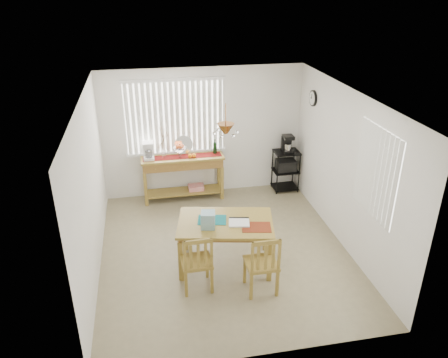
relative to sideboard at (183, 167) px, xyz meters
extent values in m
cube|color=gray|center=(0.45, -2.00, -0.69)|extent=(4.00, 4.50, 0.01)
cube|color=white|center=(0.45, 0.30, 0.61)|extent=(4.00, 0.10, 2.60)
cube|color=white|center=(0.45, -4.30, 0.61)|extent=(4.00, 0.10, 2.60)
cube|color=white|center=(-1.60, -2.00, 0.61)|extent=(0.10, 4.50, 2.60)
cube|color=white|center=(2.50, -2.00, 0.61)|extent=(0.10, 4.50, 2.60)
cube|color=white|center=(0.45, -2.00, 1.96)|extent=(4.00, 4.50, 0.10)
cube|color=white|center=(-0.10, 0.24, 0.96)|extent=(1.90, 0.01, 1.40)
cube|color=white|center=(-1.00, 0.23, 0.96)|extent=(0.07, 0.03, 1.40)
cube|color=white|center=(-0.89, 0.23, 0.96)|extent=(0.07, 0.03, 1.40)
cube|color=white|center=(-0.79, 0.23, 0.96)|extent=(0.07, 0.03, 1.40)
cube|color=white|center=(-0.68, 0.23, 0.96)|extent=(0.07, 0.03, 1.40)
cube|color=white|center=(-0.58, 0.23, 0.96)|extent=(0.07, 0.03, 1.40)
cube|color=white|center=(-0.47, 0.23, 0.96)|extent=(0.07, 0.03, 1.40)
cube|color=white|center=(-0.37, 0.23, 0.96)|extent=(0.07, 0.03, 1.40)
cube|color=white|center=(-0.26, 0.23, 0.96)|extent=(0.07, 0.03, 1.40)
cube|color=white|center=(-0.16, 0.23, 0.96)|extent=(0.07, 0.03, 1.40)
cube|color=white|center=(-0.05, 0.23, 0.96)|extent=(0.07, 0.03, 1.40)
cube|color=white|center=(0.06, 0.23, 0.96)|extent=(0.07, 0.03, 1.40)
cube|color=white|center=(0.16, 0.23, 0.96)|extent=(0.07, 0.03, 1.40)
cube|color=white|center=(0.27, 0.23, 0.96)|extent=(0.07, 0.03, 1.40)
cube|color=white|center=(0.37, 0.23, 0.96)|extent=(0.07, 0.03, 1.40)
cube|color=white|center=(0.48, 0.23, 0.96)|extent=(0.07, 0.03, 1.40)
cube|color=white|center=(0.58, 0.23, 0.96)|extent=(0.07, 0.03, 1.40)
cube|color=white|center=(0.69, 0.23, 0.96)|extent=(0.07, 0.03, 1.40)
cube|color=white|center=(0.79, 0.23, 0.96)|extent=(0.07, 0.03, 1.40)
cube|color=white|center=(-0.10, 0.22, 0.23)|extent=(1.98, 0.06, 0.06)
cube|color=white|center=(-0.10, 0.22, 1.69)|extent=(1.98, 0.06, 0.06)
cube|color=white|center=(2.44, -2.90, 0.96)|extent=(0.01, 1.10, 1.30)
cube|color=white|center=(2.43, -3.40, 0.96)|extent=(0.03, 0.07, 1.30)
cube|color=white|center=(2.43, -3.29, 0.96)|extent=(0.03, 0.07, 1.30)
cube|color=white|center=(2.43, -3.18, 0.96)|extent=(0.03, 0.07, 1.30)
cube|color=white|center=(2.43, -3.07, 0.96)|extent=(0.03, 0.07, 1.30)
cube|color=white|center=(2.43, -2.96, 0.96)|extent=(0.03, 0.07, 1.30)
cube|color=white|center=(2.43, -2.85, 0.96)|extent=(0.03, 0.07, 1.30)
cube|color=white|center=(2.43, -2.74, 0.96)|extent=(0.03, 0.07, 1.30)
cube|color=white|center=(2.43, -2.63, 0.96)|extent=(0.03, 0.07, 1.30)
cube|color=white|center=(2.43, -2.52, 0.96)|extent=(0.03, 0.07, 1.30)
cube|color=white|center=(2.43, -2.41, 0.96)|extent=(0.03, 0.07, 1.30)
cylinder|color=black|center=(2.42, -0.45, 1.39)|extent=(0.04, 0.30, 0.30)
cylinder|color=white|center=(2.40, -0.45, 1.39)|extent=(0.01, 0.25, 0.25)
cylinder|color=brown|center=(0.40, -2.36, 1.74)|extent=(0.01, 0.01, 0.34)
cone|color=brown|center=(0.40, -2.36, 1.56)|extent=(0.24, 0.24, 0.14)
sphere|color=white|center=(0.56, -2.36, 1.50)|extent=(0.05, 0.05, 0.05)
sphere|color=white|center=(0.48, -2.23, 1.50)|extent=(0.05, 0.05, 0.05)
sphere|color=white|center=(0.32, -2.23, 1.50)|extent=(0.05, 0.05, 0.05)
sphere|color=white|center=(0.24, -2.36, 1.50)|extent=(0.05, 0.05, 0.05)
sphere|color=white|center=(0.32, -2.50, 1.50)|extent=(0.05, 0.05, 0.05)
sphere|color=white|center=(0.48, -2.50, 1.50)|extent=(0.05, 0.05, 0.05)
cube|color=olive|center=(-0.01, 0.00, 0.21)|extent=(1.62, 0.46, 0.04)
cube|color=olive|center=(-0.01, 0.00, 0.10)|extent=(1.56, 0.42, 0.16)
cube|color=olive|center=(-0.77, -0.18, -0.34)|extent=(0.06, 0.06, 0.70)
cube|color=olive|center=(0.75, -0.18, -0.34)|extent=(0.06, 0.06, 0.70)
cube|color=olive|center=(-0.77, 0.18, -0.34)|extent=(0.06, 0.06, 0.70)
cube|color=olive|center=(0.75, 0.18, -0.34)|extent=(0.06, 0.06, 0.70)
cube|color=olive|center=(-0.01, 0.00, -0.53)|extent=(1.50, 0.40, 0.03)
cube|color=red|center=(0.24, 0.00, -0.47)|extent=(0.30, 0.22, 0.10)
cube|color=maroon|center=(-0.01, 0.00, 0.23)|extent=(1.54, 0.25, 0.01)
cube|color=white|center=(-0.66, 0.00, 0.25)|extent=(0.20, 0.24, 0.05)
cube|color=white|center=(-0.66, 0.08, 0.38)|extent=(0.20, 0.08, 0.30)
cube|color=white|center=(-0.66, -0.02, 0.55)|extent=(0.20, 0.22, 0.07)
cylinder|color=white|center=(-0.66, -0.03, 0.34)|extent=(0.13, 0.13, 0.13)
cylinder|color=white|center=(-0.06, -0.02, 0.28)|extent=(0.05, 0.05, 0.10)
cone|color=white|center=(-0.06, -0.02, 0.37)|extent=(0.26, 0.26, 0.09)
sphere|color=red|center=(-0.01, -0.02, 0.46)|extent=(0.08, 0.08, 0.08)
sphere|color=red|center=(-0.05, 0.03, 0.46)|extent=(0.08, 0.08, 0.08)
sphere|color=red|center=(-0.10, 0.01, 0.46)|extent=(0.08, 0.08, 0.08)
sphere|color=red|center=(-0.10, -0.05, 0.46)|extent=(0.08, 0.08, 0.08)
sphere|color=red|center=(-0.05, -0.07, 0.46)|extent=(0.08, 0.08, 0.08)
sphere|color=orange|center=(0.13, -0.08, 0.27)|extent=(0.08, 0.08, 0.08)
sphere|color=orange|center=(0.21, -0.08, 0.27)|extent=(0.08, 0.08, 0.08)
cylinder|color=silver|center=(0.04, 0.19, 0.41)|extent=(0.37, 0.09, 0.36)
cylinder|color=white|center=(-0.37, 0.05, 0.30)|extent=(0.08, 0.08, 0.14)
cylinder|color=#4C3823|center=(-0.37, 0.05, 0.60)|extent=(0.09, 0.04, 0.45)
cylinder|color=#4C3823|center=(-0.37, 0.05, 0.62)|extent=(0.14, 0.06, 0.49)
cylinder|color=#4C3823|center=(-0.37, 0.05, 0.57)|extent=(0.18, 0.08, 0.37)
cylinder|color=#4C3823|center=(-0.37, 0.05, 0.65)|extent=(0.06, 0.03, 0.56)
cylinder|color=#4C3823|center=(-0.37, 0.05, 0.56)|extent=(0.22, 0.10, 0.31)
cylinder|color=black|center=(0.65, 0.05, 0.34)|extent=(0.08, 0.08, 0.23)
cylinder|color=black|center=(0.65, 0.05, 0.50)|extent=(0.03, 0.03, 0.08)
cylinder|color=black|center=(1.90, -0.19, -0.25)|extent=(0.02, 0.02, 0.87)
cylinder|color=black|center=(2.37, -0.19, -0.25)|extent=(0.02, 0.02, 0.87)
cylinder|color=black|center=(1.90, 0.18, -0.25)|extent=(0.02, 0.02, 0.87)
cylinder|color=black|center=(2.37, 0.18, -0.25)|extent=(0.02, 0.02, 0.87)
cube|color=black|center=(2.14, 0.00, 0.17)|extent=(0.51, 0.41, 0.03)
cube|color=black|center=(2.14, 0.00, -0.25)|extent=(0.51, 0.41, 0.03)
cube|color=black|center=(2.14, 0.00, -0.62)|extent=(0.51, 0.41, 0.03)
cube|color=black|center=(2.14, 0.00, -0.13)|extent=(0.39, 0.31, 0.22)
cube|color=black|center=(2.14, -0.02, 0.21)|extent=(0.20, 0.25, 0.05)
cube|color=black|center=(2.14, 0.06, 0.34)|extent=(0.20, 0.08, 0.31)
cube|color=black|center=(2.14, -0.02, 0.50)|extent=(0.20, 0.22, 0.07)
cylinder|color=silver|center=(2.14, -0.03, 0.30)|extent=(0.13, 0.13, 0.13)
cube|color=olive|center=(0.40, -2.36, 0.06)|extent=(1.59, 1.19, 0.04)
cube|color=olive|center=(0.40, -2.36, 0.01)|extent=(1.47, 1.07, 0.06)
cube|color=olive|center=(-0.33, -2.63, -0.35)|extent=(0.08, 0.08, 0.67)
cube|color=olive|center=(0.96, -2.89, -0.35)|extent=(0.08, 0.08, 0.67)
cube|color=olive|center=(-0.17, -1.84, -0.35)|extent=(0.08, 0.08, 0.67)
cube|color=olive|center=(1.12, -2.10, -0.35)|extent=(0.08, 0.08, 0.67)
cube|color=#146E74|center=(0.20, -2.27, 0.09)|extent=(0.48, 0.39, 0.01)
cube|color=maroon|center=(0.82, -2.61, 0.09)|extent=(0.48, 0.39, 0.01)
cube|color=white|center=(0.59, -2.45, 0.10)|extent=(0.35, 0.30, 0.03)
cube|color=black|center=(0.61, -2.32, 0.10)|extent=(0.31, 0.09, 0.03)
cube|color=#7DAAB6|center=(0.11, -2.46, 0.21)|extent=(0.24, 0.24, 0.25)
cube|color=olive|center=(-0.12, -2.84, -0.24)|extent=(0.44, 0.44, 0.04)
cube|color=olive|center=(0.06, -2.65, -0.48)|extent=(0.04, 0.04, 0.42)
cube|color=olive|center=(-0.31, -2.66, -0.48)|extent=(0.04, 0.04, 0.42)
cube|color=olive|center=(0.07, -3.01, -0.48)|extent=(0.04, 0.04, 0.42)
cube|color=olive|center=(-0.30, -3.03, -0.48)|extent=(0.04, 0.04, 0.42)
cube|color=olive|center=(0.07, -3.03, 0.01)|extent=(0.04, 0.04, 0.47)
cube|color=olive|center=(-0.30, -3.04, 0.01)|extent=(0.04, 0.04, 0.47)
cube|color=olive|center=(-0.11, -3.03, 0.22)|extent=(0.39, 0.04, 0.06)
cube|color=olive|center=(-0.01, -3.03, -0.01)|extent=(0.04, 0.02, 0.38)
cube|color=olive|center=(-0.11, -3.03, -0.01)|extent=(0.04, 0.02, 0.38)
cube|color=olive|center=(-0.21, -3.03, -0.01)|extent=(0.04, 0.02, 0.38)
cube|color=olive|center=(0.78, -3.06, -0.23)|extent=(0.45, 0.45, 0.04)
cube|color=olive|center=(0.96, -2.87, -0.47)|extent=(0.04, 0.04, 0.43)
cube|color=olive|center=(0.59, -2.88, -0.47)|extent=(0.04, 0.04, 0.43)
cube|color=olive|center=(0.97, -3.25, -0.47)|extent=(0.04, 0.04, 0.43)
cube|color=olive|center=(0.59, -3.25, -0.47)|extent=(0.04, 0.04, 0.43)
cube|color=olive|center=(0.97, -3.26, 0.03)|extent=(0.04, 0.04, 0.48)
cube|color=olive|center=(0.59, -3.26, 0.03)|extent=(0.04, 0.04, 0.48)
cube|color=olive|center=(0.78, -3.26, 0.24)|extent=(0.40, 0.03, 0.06)
cube|color=olive|center=(0.88, -3.26, 0.01)|extent=(0.04, 0.02, 0.39)
cube|color=olive|center=(0.78, -3.26, 0.01)|extent=(0.04, 0.02, 0.39)
cube|color=olive|center=(0.67, -3.26, 0.01)|extent=(0.04, 0.02, 0.39)
camera|label=1|loc=(-0.70, -7.96, 3.48)|focal=35.00mm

